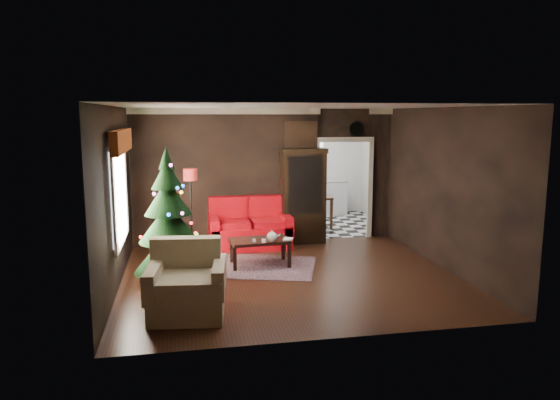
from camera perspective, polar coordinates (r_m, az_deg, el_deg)
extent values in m
plane|color=black|center=(8.80, 1.12, -8.35)|extent=(5.50, 5.50, 0.00)
plane|color=white|center=(8.38, 1.18, 10.21)|extent=(5.50, 5.50, 0.00)
plane|color=black|center=(10.91, -1.59, 2.63)|extent=(5.50, 0.00, 5.50)
plane|color=black|center=(6.09, 6.05, -2.75)|extent=(5.50, 0.00, 5.50)
plane|color=black|center=(8.36, -17.63, 0.14)|extent=(0.00, 5.50, 5.50)
plane|color=black|center=(9.44, 17.71, 1.14)|extent=(0.00, 5.50, 5.50)
cube|color=white|center=(8.54, -17.23, 0.69)|extent=(0.05, 1.60, 1.40)
cube|color=maroon|center=(8.45, -16.95, 6.21)|extent=(0.12, 2.10, 0.35)
plane|color=silver|center=(12.95, 4.81, -2.62)|extent=(3.00, 3.00, 0.00)
cube|color=white|center=(14.11, 3.31, 5.35)|extent=(0.70, 0.06, 0.70)
cube|color=#57394F|center=(9.33, -2.68, -7.28)|extent=(2.43, 2.06, 0.01)
cylinder|color=silver|center=(9.10, -2.86, -4.44)|extent=(0.07, 0.07, 0.06)
cylinder|color=white|center=(9.06, -1.79, -4.47)|extent=(0.10, 0.10, 0.07)
imported|color=#846E57|center=(9.26, 0.40, -3.67)|extent=(0.16, 0.07, 0.22)
cylinder|color=silver|center=(11.28, 8.35, 7.74)|extent=(0.32, 0.32, 0.06)
cube|color=tan|center=(10.95, 2.34, 7.11)|extent=(0.62, 0.05, 0.52)
cube|color=silver|center=(14.01, 3.51, 0.17)|extent=(1.80, 0.60, 0.90)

